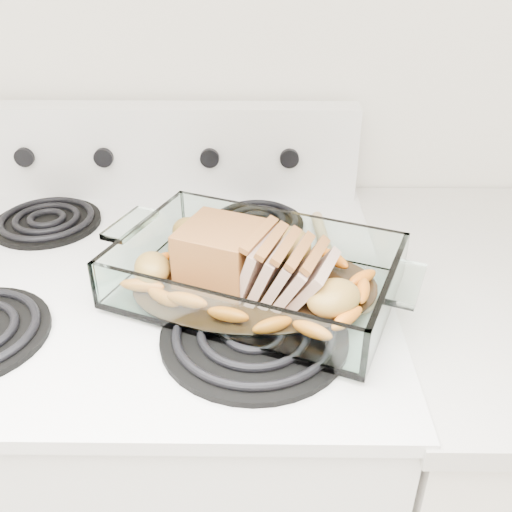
{
  "coord_description": "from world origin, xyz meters",
  "views": [
    {
      "loc": [
        0.2,
        0.9,
        1.42
      ],
      "look_at": [
        0.19,
        1.61,
        0.99
      ],
      "focal_mm": 40.0,
      "sensor_mm": 36.0,
      "label": 1
    }
  ],
  "objects_px": {
    "pork_roast": "(241,262)",
    "counter_right": "(495,473)",
    "electric_range": "(160,464)",
    "baking_dish": "(256,280)"
  },
  "relations": [
    {
      "from": "pork_roast",
      "to": "counter_right",
      "type": "bearing_deg",
      "value": 22.63
    },
    {
      "from": "counter_right",
      "to": "electric_range",
      "type": "bearing_deg",
      "value": 179.9
    },
    {
      "from": "baking_dish",
      "to": "pork_roast",
      "type": "height_order",
      "value": "pork_roast"
    },
    {
      "from": "counter_right",
      "to": "baking_dish",
      "type": "xyz_separation_m",
      "value": [
        -0.47,
        -0.06,
        0.5
      ]
    },
    {
      "from": "electric_range",
      "to": "baking_dish",
      "type": "distance_m",
      "value": 0.52
    },
    {
      "from": "electric_range",
      "to": "pork_roast",
      "type": "distance_m",
      "value": 0.54
    },
    {
      "from": "electric_range",
      "to": "baking_dish",
      "type": "bearing_deg",
      "value": -18.13
    },
    {
      "from": "counter_right",
      "to": "baking_dish",
      "type": "distance_m",
      "value": 0.69
    },
    {
      "from": "baking_dish",
      "to": "pork_roast",
      "type": "bearing_deg",
      "value": -157.87
    },
    {
      "from": "electric_range",
      "to": "counter_right",
      "type": "height_order",
      "value": "electric_range"
    }
  ]
}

